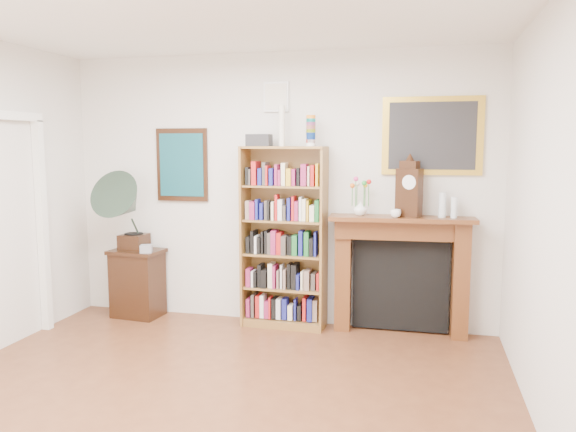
# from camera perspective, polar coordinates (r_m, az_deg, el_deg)

# --- Properties ---
(room) EXTENTS (4.51, 5.01, 2.81)m
(room) POSITION_cam_1_polar(r_m,az_deg,el_deg) (3.50, -11.56, -0.56)
(room) COLOR #562D1A
(room) RESTS_ON ground
(door_casing) EXTENTS (0.08, 1.02, 2.17)m
(door_casing) POSITION_cam_1_polar(r_m,az_deg,el_deg) (5.72, -26.62, 0.42)
(door_casing) COLOR white
(door_casing) RESTS_ON left_wall
(teal_poster) EXTENTS (0.58, 0.04, 0.78)m
(teal_poster) POSITION_cam_1_polar(r_m,az_deg,el_deg) (6.16, -10.72, 5.12)
(teal_poster) COLOR black
(teal_poster) RESTS_ON back_wall
(small_picture) EXTENTS (0.26, 0.04, 0.30)m
(small_picture) POSITION_cam_1_polar(r_m,az_deg,el_deg) (5.83, -1.21, 12.02)
(small_picture) COLOR white
(small_picture) RESTS_ON back_wall
(gilt_painting) EXTENTS (0.95, 0.04, 0.75)m
(gilt_painting) POSITION_cam_1_polar(r_m,az_deg,el_deg) (5.62, 14.42, 7.89)
(gilt_painting) COLOR gold
(gilt_painting) RESTS_ON back_wall
(bookshelf) EXTENTS (0.86, 0.33, 2.13)m
(bookshelf) POSITION_cam_1_polar(r_m,az_deg,el_deg) (5.69, -0.43, -1.15)
(bookshelf) COLOR brown
(bookshelf) RESTS_ON floor
(side_cabinet) EXTENTS (0.57, 0.44, 0.74)m
(side_cabinet) POSITION_cam_1_polar(r_m,az_deg,el_deg) (6.37, -15.02, -6.59)
(side_cabinet) COLOR black
(side_cabinet) RESTS_ON floor
(fireplace) EXTENTS (1.41, 0.41, 1.18)m
(fireplace) POSITION_cam_1_polar(r_m,az_deg,el_deg) (5.66, 11.38, -4.83)
(fireplace) COLOR #452010
(fireplace) RESTS_ON floor
(gramophone) EXTENTS (0.55, 0.67, 0.86)m
(gramophone) POSITION_cam_1_polar(r_m,az_deg,el_deg) (6.16, -16.16, 1.00)
(gramophone) COLOR black
(gramophone) RESTS_ON side_cabinet
(cd_stack) EXTENTS (0.15, 0.15, 0.08)m
(cd_stack) POSITION_cam_1_polar(r_m,az_deg,el_deg) (6.10, -14.20, -3.24)
(cd_stack) COLOR #ABAAB7
(cd_stack) RESTS_ON side_cabinet
(mantel_clock) EXTENTS (0.26, 0.21, 0.54)m
(mantel_clock) POSITION_cam_1_polar(r_m,az_deg,el_deg) (5.49, 12.20, 2.60)
(mantel_clock) COLOR black
(mantel_clock) RESTS_ON fireplace
(flower_vase) EXTENTS (0.17, 0.17, 0.14)m
(flower_vase) POSITION_cam_1_polar(r_m,az_deg,el_deg) (5.53, 7.34, 0.77)
(flower_vase) COLOR white
(flower_vase) RESTS_ON fireplace
(teacup) EXTENTS (0.10, 0.10, 0.08)m
(teacup) POSITION_cam_1_polar(r_m,az_deg,el_deg) (5.44, 10.89, 0.26)
(teacup) COLOR white
(teacup) RESTS_ON fireplace
(bottle_left) EXTENTS (0.07, 0.07, 0.24)m
(bottle_left) POSITION_cam_1_polar(r_m,az_deg,el_deg) (5.53, 15.40, 1.09)
(bottle_left) COLOR silver
(bottle_left) RESTS_ON fireplace
(bottle_right) EXTENTS (0.06, 0.06, 0.20)m
(bottle_right) POSITION_cam_1_polar(r_m,az_deg,el_deg) (5.52, 16.53, 0.83)
(bottle_right) COLOR silver
(bottle_right) RESTS_ON fireplace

